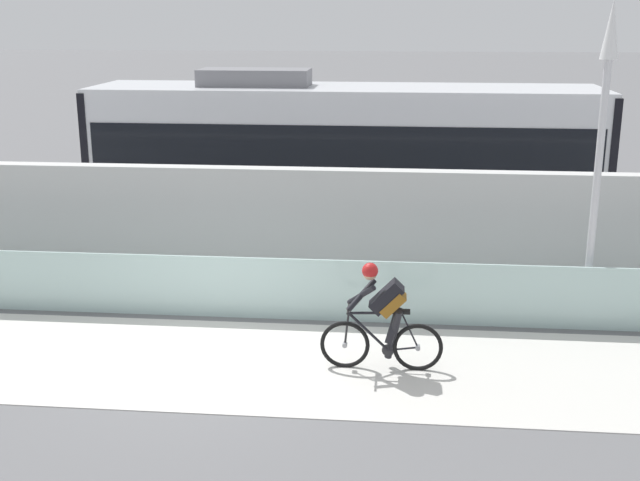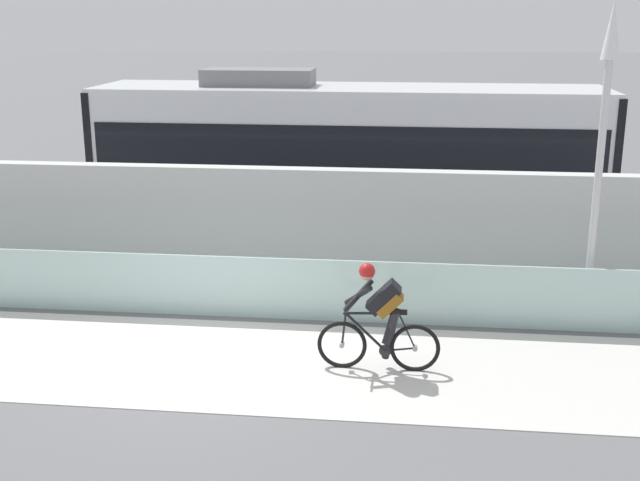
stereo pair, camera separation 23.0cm
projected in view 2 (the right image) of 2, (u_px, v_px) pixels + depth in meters
ground_plane at (206, 361)px, 11.99m from camera, size 200.00×200.00×0.00m
bike_path_deck at (206, 361)px, 11.98m from camera, size 32.00×3.20×0.01m
glass_parapet at (232, 287)px, 13.61m from camera, size 32.00×0.05×1.06m
concrete_barrier_wall at (252, 226)px, 15.17m from camera, size 32.00×0.36×2.24m
tram_rail_near at (275, 246)px, 17.85m from camera, size 32.00×0.08×0.01m
tram_rail_far at (285, 230)px, 19.22m from camera, size 32.00×0.08×0.01m
tram at (348, 158)px, 17.85m from camera, size 11.06×2.54×3.81m
cyclist_on_bike at (379, 319)px, 11.49m from camera, size 1.77×0.58×1.61m
lamp_post_antenna at (603, 126)px, 12.50m from camera, size 0.28×0.28×5.20m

